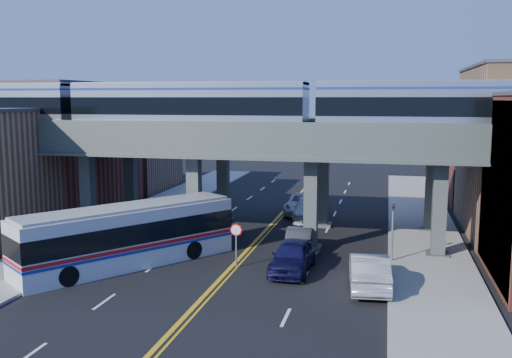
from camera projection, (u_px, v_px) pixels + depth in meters
ground at (217, 283)px, 30.69m from camera, size 120.00×120.00×0.00m
sidewalk_west at (109, 229)px, 42.89m from camera, size 5.00×70.00×0.16m
sidewalk_east at (427, 247)px, 37.75m from camera, size 5.00×70.00×0.16m
building_west_b at (66, 149)px, 49.48m from camera, size 8.00×14.00×11.00m
building_west_c at (132, 152)px, 62.23m from camera, size 8.00×10.00×8.00m
building_east_c at (493, 155)px, 53.88m from camera, size 8.00×10.00×9.00m
mural_panel at (497, 194)px, 30.62m from camera, size 0.10×9.50×9.50m
elevated_viaduct_near at (251, 150)px, 37.49m from camera, size 52.00×3.60×7.40m
elevated_viaduct_far at (272, 142)px, 44.24m from camera, size 52.00×3.60×7.40m
transit_train at (189, 106)px, 38.04m from camera, size 48.76×3.06×3.57m
stop_sign at (236, 238)px, 33.27m from camera, size 0.76×0.09×2.63m
traffic_signal at (393, 226)px, 34.09m from camera, size 0.15×0.18×4.10m
transit_bus at (128, 236)px, 33.66m from camera, size 10.25×12.53×3.44m
car_lane_a at (293, 256)px, 32.56m from camera, size 2.28×5.38×1.81m
car_lane_b at (299, 241)px, 36.59m from camera, size 1.92×4.77×1.54m
car_lane_c at (303, 204)px, 49.03m from camera, size 2.96×6.14×1.69m
car_lane_d at (309, 209)px, 46.50m from camera, size 3.03×6.23×1.75m
car_parked_curb at (369, 271)px, 29.79m from camera, size 2.46×5.74×1.84m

